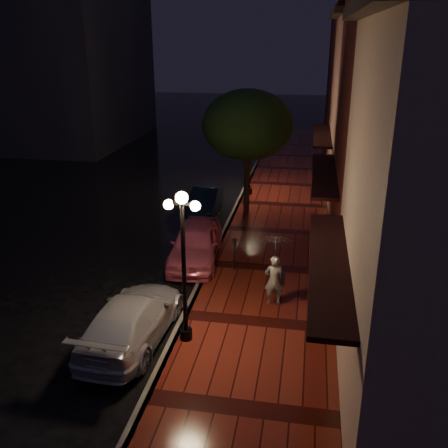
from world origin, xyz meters
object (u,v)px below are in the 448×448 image
Objects in this scene: street_tree at (248,127)px; navy_car at (205,202)px; pink_car at (196,243)px; silver_car at (132,319)px; parking_meter at (234,251)px; woman_with_umbrella at (275,260)px; streetlamp_far at (250,149)px; streetlamp_near at (184,259)px.

street_tree reaches higher than navy_car.
pink_car is 1.18× the size of navy_car.
silver_car is 3.77× the size of parking_meter.
woman_with_umbrella is at bearing -30.69° from parking_meter.
parking_meter is (1.60, -0.81, 0.15)m from pink_car.
woman_with_umbrella is 1.86× the size of parking_meter.
parking_meter is (0.39, -6.39, -3.34)m from street_tree.
parking_meter reaches higher than navy_car.
woman_with_umbrella reaches higher than silver_car.
woman_with_umbrella is at bearing -76.90° from street_tree.
street_tree is 6.70m from pink_car.
streetlamp_far is at bearing 94.91° from street_tree.
streetlamp_near is at bearing 39.06° from woman_with_umbrella.
streetlamp_far is at bearing 78.94° from pink_car.
silver_car is at bearing -91.68° from parking_meter.
streetlamp_near is at bearing -82.09° from navy_car.
streetlamp_far is 3.47× the size of parking_meter.
streetlamp_far reaches higher than woman_with_umbrella.
pink_car is 4.49m from woman_with_umbrella.
streetlamp_near reaches higher than parking_meter.
parking_meter is (-1.61, 2.19, -0.77)m from woman_with_umbrella.
pink_car is at bearing -96.31° from streetlamp_far.
street_tree is at bearing -84.65° from woman_with_umbrella.
parking_meter is at bearing -111.88° from silver_car.
streetlamp_near is at bearing -74.95° from parking_meter.
streetlamp_near reaches higher than silver_car.
streetlamp_near is 0.92× the size of silver_car.
streetlamp_far is 1.87× the size of woman_with_umbrella.
streetlamp_far is 0.97× the size of pink_car.
street_tree reaches higher than streetlamp_near.
pink_car is 1.80m from parking_meter.
street_tree reaches higher than streetlamp_far.
street_tree reaches higher than silver_car.
silver_car is 5.17m from parking_meter.
streetlamp_near is at bearing -173.49° from silver_car.
silver_car is 4.63m from woman_with_umbrella.
street_tree is at bearing 3.16° from navy_car.
woman_with_umbrella is (2.26, 2.40, -0.93)m from streetlamp_near.
silver_car is at bearing -176.39° from streetlamp_near.
streetlamp_far is 8.84m from pink_car.
streetlamp_near is 3.47× the size of parking_meter.
pink_car is at bearing 176.34° from parking_meter.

